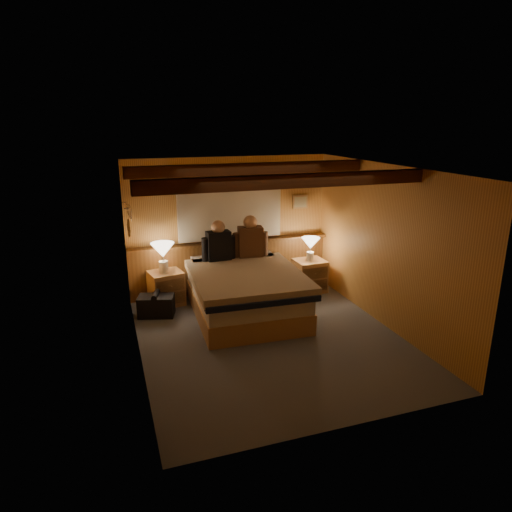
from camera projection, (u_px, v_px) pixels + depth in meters
name	position (u px, v px, depth m)	size (l,w,h in m)	color
floor	(270.00, 338.00, 6.53)	(4.20, 4.20, 0.00)	#585E68
ceiling	(272.00, 168.00, 5.84)	(4.20, 4.20, 0.00)	#B68844
wall_back	(229.00, 225.00, 8.09)	(3.60, 3.60, 0.00)	gold
wall_left	(134.00, 271.00, 5.63)	(4.20, 4.20, 0.00)	gold
wall_right	(385.00, 247.00, 6.73)	(4.20, 4.20, 0.00)	gold
wall_front	(349.00, 319.00, 4.28)	(3.60, 3.60, 0.00)	gold
wainscot	(231.00, 265.00, 8.23)	(3.60, 0.23, 0.94)	brown
curtain_window	(230.00, 208.00, 7.93)	(2.18, 0.09, 1.11)	#492612
ceiling_beams	(267.00, 174.00, 6.00)	(3.60, 1.65, 0.16)	#492612
coat_rail	(129.00, 211.00, 6.95)	(0.05, 0.55, 0.24)	silver
framed_print	(300.00, 202.00, 8.38)	(0.30, 0.04, 0.25)	tan
bed	(245.00, 292.00, 7.22)	(1.76, 2.22, 0.73)	tan
nightstand_left	(166.00, 288.00, 7.65)	(0.60, 0.56, 0.57)	tan
nightstand_right	(309.00, 276.00, 8.25)	(0.54, 0.49, 0.58)	tan
lamp_left	(163.00, 252.00, 7.44)	(0.39, 0.39, 0.50)	white
lamp_right	(311.00, 245.00, 8.06)	(0.32, 0.32, 0.42)	white
person_left	(219.00, 244.00, 7.62)	(0.58, 0.24, 0.70)	black
person_right	(250.00, 240.00, 7.81)	(0.61, 0.29, 0.74)	#503220
duffel_bag	(156.00, 305.00, 7.23)	(0.62, 0.47, 0.40)	black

